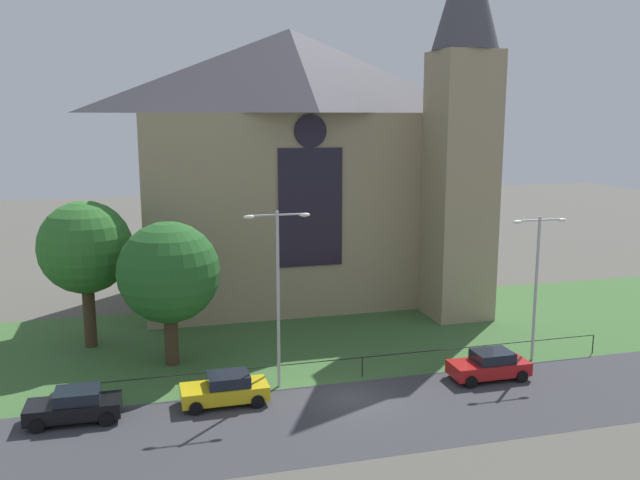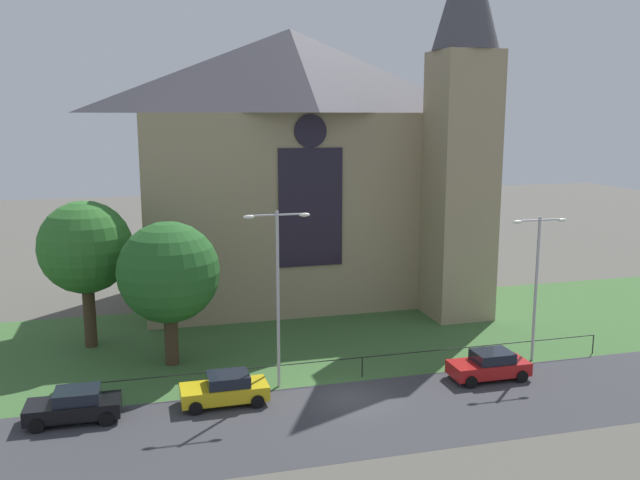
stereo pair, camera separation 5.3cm
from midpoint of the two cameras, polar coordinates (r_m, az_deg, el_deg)
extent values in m
plane|color=#56544C|center=(43.63, -1.39, -8.05)|extent=(160.00, 160.00, 0.00)
cube|color=#38383D|center=(32.91, 3.71, -14.47)|extent=(120.00, 8.00, 0.01)
cube|color=#3D6633|center=(41.80, -0.73, -8.89)|extent=(120.00, 20.00, 0.01)
cube|color=tan|center=(51.61, -2.42, 2.84)|extent=(22.00, 12.00, 14.00)
pyramid|color=#47444C|center=(51.24, -2.51, 13.99)|extent=(22.00, 12.00, 6.00)
cube|color=black|center=(45.68, -0.76, 2.73)|extent=(4.40, 0.16, 8.00)
cylinder|color=black|center=(45.28, -0.78, 9.14)|extent=(2.20, 0.15, 2.20)
cube|color=tan|center=(47.21, 11.71, 4.35)|extent=(4.00, 4.00, 18.00)
cylinder|color=black|center=(36.85, 3.61, -9.82)|extent=(28.70, 0.05, 0.05)
cylinder|color=black|center=(35.47, -19.51, -12.22)|extent=(0.07, 0.07, 1.10)
cylinder|color=black|center=(35.55, -7.67, -11.63)|extent=(0.06, 0.07, 1.10)
cylinder|color=black|center=(37.04, 3.60, -10.62)|extent=(0.06, 0.07, 1.10)
cylinder|color=black|center=(39.79, 13.58, -9.38)|extent=(0.07, 0.07, 1.10)
cylinder|color=black|center=(43.57, 21.99, -8.11)|extent=(0.07, 0.07, 1.10)
cylinder|color=#423021|center=(43.44, -18.76, -5.89)|extent=(0.73, 0.73, 4.08)
sphere|color=#2D6B28|center=(42.50, -19.08, -0.56)|extent=(5.52, 5.52, 5.52)
cylinder|color=#423021|center=(39.35, -12.34, -7.93)|extent=(0.77, 0.77, 3.21)
sphere|color=#235B23|center=(38.35, -12.56, -2.65)|extent=(5.64, 5.64, 5.64)
cylinder|color=#B2B2B7|center=(34.54, -3.51, -5.11)|extent=(0.16, 0.16, 9.20)
cylinder|color=#B2B2B7|center=(33.49, -4.76, 2.07)|extent=(1.40, 0.10, 0.10)
cylinder|color=#B2B2B7|center=(33.76, -2.42, 2.17)|extent=(1.40, 0.10, 0.10)
ellipsoid|color=white|center=(33.38, -5.95, 1.94)|extent=(0.57, 0.26, 0.20)
ellipsoid|color=white|center=(33.93, -1.27, 2.13)|extent=(0.57, 0.26, 0.20)
cylinder|color=#B2B2B7|center=(40.18, 17.71, -4.00)|extent=(0.16, 0.16, 8.34)
cylinder|color=#B2B2B7|center=(39.04, 17.17, 1.57)|extent=(1.40, 0.10, 0.10)
cylinder|color=#B2B2B7|center=(39.80, 18.87, 1.64)|extent=(1.40, 0.10, 0.10)
ellipsoid|color=white|center=(38.68, 16.28, 1.46)|extent=(0.57, 0.26, 0.20)
ellipsoid|color=white|center=(40.20, 19.70, 1.60)|extent=(0.57, 0.26, 0.20)
cube|color=black|center=(34.00, -19.95, -13.15)|extent=(4.24, 1.91, 0.70)
cube|color=black|center=(33.73, -19.68, -12.17)|extent=(2.04, 1.65, 0.55)
cylinder|color=black|center=(33.51, -22.66, -14.24)|extent=(0.65, 0.24, 0.64)
cylinder|color=black|center=(35.14, -22.21, -13.03)|extent=(0.65, 0.24, 0.64)
cylinder|color=black|center=(33.15, -17.49, -14.17)|extent=(0.65, 0.24, 0.64)
cylinder|color=black|center=(34.79, -17.30, -12.95)|extent=(0.65, 0.24, 0.64)
cube|color=gold|center=(34.10, -8.00, -12.51)|extent=(4.21, 1.83, 0.70)
cube|color=black|center=(33.89, -7.68, -11.52)|extent=(2.01, 1.61, 0.55)
cylinder|color=black|center=(33.27, -10.36, -13.75)|extent=(0.64, 0.22, 0.64)
cylinder|color=black|center=(34.91, -10.63, -12.55)|extent=(0.64, 0.22, 0.64)
cylinder|color=black|center=(33.60, -5.22, -13.36)|extent=(0.64, 0.22, 0.64)
cylinder|color=black|center=(35.23, -5.75, -12.20)|extent=(0.64, 0.22, 0.64)
cube|color=#B21919|center=(37.81, 14.01, -10.38)|extent=(4.20, 1.81, 0.70)
cube|color=black|center=(37.69, 14.32, -9.45)|extent=(2.00, 1.60, 0.55)
cylinder|color=black|center=(36.52, 12.62, -11.57)|extent=(0.64, 0.22, 0.64)
cylinder|color=black|center=(38.01, 11.35, -10.62)|extent=(0.64, 0.22, 0.64)
cylinder|color=black|center=(37.91, 16.64, -10.93)|extent=(0.64, 0.22, 0.64)
cylinder|color=black|center=(39.34, 15.26, -10.05)|extent=(0.64, 0.22, 0.64)
camera|label=1|loc=(0.03, -89.96, 0.01)|focal=38.10mm
camera|label=2|loc=(0.03, 90.04, -0.01)|focal=38.10mm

